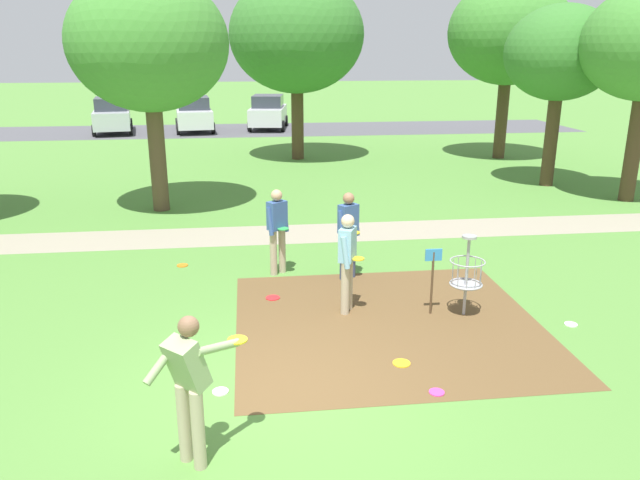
% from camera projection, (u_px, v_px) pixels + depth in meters
% --- Properties ---
extents(ground_plane, '(160.00, 160.00, 0.00)m').
position_uv_depth(ground_plane, '(280.00, 396.00, 7.87)').
color(ground_plane, '#518438').
extents(dirt_tee_pad, '(4.92, 4.71, 0.01)m').
position_uv_depth(dirt_tee_pad, '(388.00, 323.00, 9.94)').
color(dirt_tee_pad, brown).
rests_on(dirt_tee_pad, ground).
extents(disc_golf_basket, '(0.98, 0.58, 1.39)m').
position_uv_depth(disc_golf_basket, '(463.00, 272.00, 10.07)').
color(disc_golf_basket, '#9E9EA3').
rests_on(disc_golf_basket, ground).
extents(player_foreground_watching, '(0.45, 0.49, 1.71)m').
position_uv_depth(player_foreground_watching, '(347.00, 258.00, 10.13)').
color(player_foreground_watching, tan).
rests_on(player_foreground_watching, ground).
extents(player_throwing, '(0.47, 0.45, 1.71)m').
position_uv_depth(player_throwing, '(277.00, 227.00, 11.87)').
color(player_throwing, tan).
rests_on(player_throwing, ground).
extents(player_waiting_left, '(0.49, 0.45, 1.71)m').
position_uv_depth(player_waiting_left, '(348.00, 231.00, 11.63)').
color(player_waiting_left, '#384260').
rests_on(player_waiting_left, ground).
extents(player_waiting_right, '(1.07, 0.68, 1.71)m').
position_uv_depth(player_waiting_right, '(189.00, 382.00, 6.31)').
color(player_waiting_right, tan).
rests_on(player_waiting_right, ground).
extents(frisbee_near_basket, '(0.22, 0.22, 0.02)m').
position_uv_depth(frisbee_near_basket, '(182.00, 265.00, 12.59)').
color(frisbee_near_basket, orange).
rests_on(frisbee_near_basket, ground).
extents(frisbee_by_tee, '(0.25, 0.25, 0.02)m').
position_uv_depth(frisbee_by_tee, '(273.00, 298.00, 10.94)').
color(frisbee_by_tee, red).
rests_on(frisbee_by_tee, ground).
extents(frisbee_mid_grass, '(0.20, 0.20, 0.02)m').
position_uv_depth(frisbee_mid_grass, '(437.00, 392.00, 7.93)').
color(frisbee_mid_grass, '#E53D99').
rests_on(frisbee_mid_grass, ground).
extents(frisbee_far_right, '(0.21, 0.21, 0.02)m').
position_uv_depth(frisbee_far_right, '(571.00, 324.00, 9.89)').
color(frisbee_far_right, white).
rests_on(frisbee_far_right, ground).
extents(frisbee_scattered_a, '(0.25, 0.25, 0.02)m').
position_uv_depth(frisbee_scattered_a, '(401.00, 363.00, 8.67)').
color(frisbee_scattered_a, gold).
rests_on(frisbee_scattered_a, ground).
extents(frisbee_scattered_b, '(0.21, 0.21, 0.02)m').
position_uv_depth(frisbee_scattered_b, '(220.00, 391.00, 7.95)').
color(frisbee_scattered_b, white).
rests_on(frisbee_scattered_b, ground).
extents(tree_near_right, '(5.19, 5.19, 7.01)m').
position_uv_depth(tree_near_right, '(297.00, 35.00, 23.42)').
color(tree_near_right, '#4C3823').
rests_on(tree_near_right, ground).
extents(tree_mid_left, '(4.12, 4.12, 6.18)m').
position_uv_depth(tree_mid_left, '(149.00, 44.00, 15.67)').
color(tree_mid_left, brown).
rests_on(tree_mid_left, ground).
extents(tree_mid_right, '(4.71, 4.71, 6.91)m').
position_uv_depth(tree_mid_right, '(509.00, 33.00, 23.63)').
color(tree_mid_right, '#4C3823').
rests_on(tree_mid_right, ground).
extents(tree_far_center, '(3.42, 3.42, 5.62)m').
position_uv_depth(tree_far_center, '(561.00, 54.00, 18.82)').
color(tree_far_center, '#4C3823').
rests_on(tree_far_center, ground).
extents(parking_lot_strip, '(36.00, 6.00, 0.01)m').
position_uv_depth(parking_lot_strip, '(252.00, 130.00, 33.70)').
color(parking_lot_strip, '#4C4C51').
rests_on(parking_lot_strip, ground).
extents(parked_car_leftmost, '(2.48, 4.44, 1.84)m').
position_uv_depth(parked_car_leftmost, '(112.00, 115.00, 32.32)').
color(parked_car_leftmost, '#B2B7BC').
rests_on(parked_car_leftmost, ground).
extents(parked_car_center_left, '(2.34, 4.38, 1.84)m').
position_uv_depth(parked_car_center_left, '(194.00, 114.00, 32.90)').
color(parked_car_center_left, silver).
rests_on(parked_car_center_left, ground).
extents(parked_car_center_right, '(2.39, 4.40, 1.84)m').
position_uv_depth(parked_car_center_right, '(268.00, 112.00, 33.97)').
color(parked_car_center_right, silver).
rests_on(parked_car_center_right, ground).
extents(gravel_path, '(40.00, 1.58, 0.00)m').
position_uv_depth(gravel_path, '(263.00, 235.00, 14.68)').
color(gravel_path, gray).
rests_on(gravel_path, ground).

